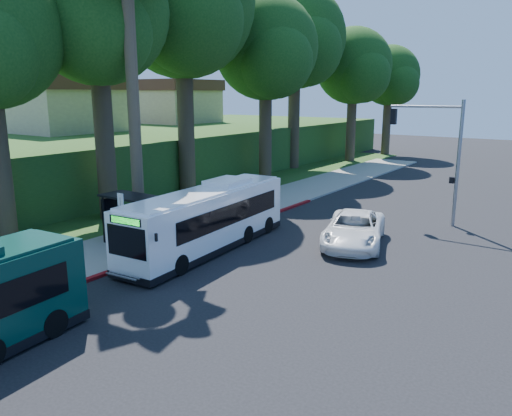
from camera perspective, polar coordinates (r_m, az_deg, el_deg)
The scene contains 16 objects.
ground at distance 23.08m, azimuth 3.74°, elevation -5.57°, with size 140.00×140.00×0.00m, color black.
sidewalk at distance 27.37m, azimuth -9.47°, elevation -2.60°, with size 4.50×70.00×0.12m, color gray.
red_curb at distance 23.12m, azimuth -12.28°, elevation -5.64°, with size 0.25×30.00×0.13m, color maroon.
grass_verge at distance 34.72m, azimuth -10.49°, elevation 0.64°, with size 8.00×70.00×0.06m, color #234719.
bus_shelter at distance 25.01m, azimuth -14.10°, elevation -0.17°, with size 3.20×1.51×2.55m.
stop_sign_pole at distance 22.23m, azimuth -15.11°, elevation -1.13°, with size 0.35×0.06×3.17m.
traffic_signal_pole at distance 29.87m, azimuth 20.33°, elevation 6.61°, with size 4.10×0.30×7.00m.
hillside_backdrop at distance 50.79m, azimuth -13.16°, elevation 7.14°, with size 24.00×60.00×8.80m.
tree_0 at distance 30.41m, azimuth -17.68°, elevation 19.73°, with size 8.40×8.00×15.70m.
tree_1 at distance 36.74m, azimuth -8.28°, elevation 21.32°, with size 10.50×10.00×18.26m.
tree_2 at distance 41.86m, azimuth 1.22°, elevation 17.31°, with size 8.82×8.40×15.12m.
tree_3 at distance 49.80m, azimuth 4.60°, elevation 18.33°, with size 10.08×9.60×17.28m.
tree_4 at distance 55.62m, azimuth 11.17°, elevation 15.24°, with size 8.40×8.00×14.14m.
tree_5 at distance 62.64m, azimuth 15.05°, elevation 14.08°, with size 7.35×7.00×12.86m.
white_bus at distance 23.82m, azimuth -5.43°, elevation -1.13°, with size 3.09×10.77×3.17m.
pickup at distance 24.99m, azimuth 11.16°, elevation -2.39°, with size 2.69×5.83×1.62m, color white.
Camera 1 is at (11.23, -18.77, 7.35)m, focal length 35.00 mm.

